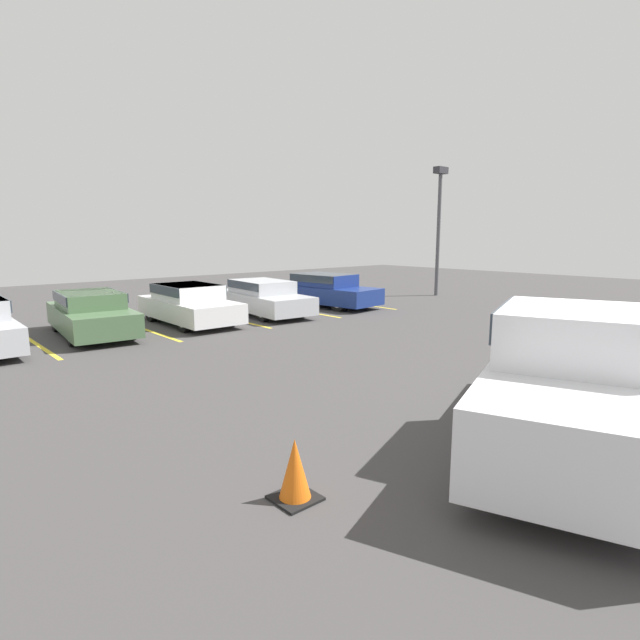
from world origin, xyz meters
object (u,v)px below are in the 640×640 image
object	(u,v)px
pickup_truck	(575,377)
traffic_cone	(295,471)
parked_sedan_b	(91,313)
light_post	(439,215)
parked_sedan_c	(189,303)
parked_sedan_d	(263,296)
parked_sedan_e	(325,289)
wheel_stop_curb	(277,298)

from	to	relation	value
pickup_truck	traffic_cone	size ratio (longest dim) A/B	8.63
parked_sedan_b	traffic_cone	xyz separation A→B (m)	(-1.33, -10.90, -0.33)
traffic_cone	light_post	bearing A→B (deg)	31.03
parked_sedan_b	parked_sedan_c	size ratio (longest dim) A/B	1.03
parked_sedan_c	parked_sedan_d	size ratio (longest dim) A/B	0.93
parked_sedan_c	parked_sedan_d	world-z (taller)	parked_sedan_c
pickup_truck	parked_sedan_e	xyz separation A→B (m)	(6.59, 12.25, -0.25)
parked_sedan_c	parked_sedan_d	xyz separation A→B (m)	(2.87, -0.05, -0.02)
pickup_truck	traffic_cone	xyz separation A→B (m)	(-3.75, 1.36, -0.62)
parked_sedan_c	pickup_truck	bearing A→B (deg)	-1.32
parked_sedan_d	traffic_cone	xyz separation A→B (m)	(-7.17, -10.75, -0.34)
pickup_truck	parked_sedan_e	world-z (taller)	pickup_truck
parked_sedan_d	wheel_stop_curb	xyz separation A→B (m)	(2.89, 2.99, -0.59)
parked_sedan_b	light_post	world-z (taller)	light_post
parked_sedan_b	traffic_cone	distance (m)	10.99
parked_sedan_d	traffic_cone	bearing A→B (deg)	-28.21
light_post	parked_sedan_e	bearing A→B (deg)	172.94
traffic_cone	parked_sedan_c	bearing A→B (deg)	68.27
parked_sedan_d	wheel_stop_curb	distance (m)	4.20
parked_sedan_d	parked_sedan_e	size ratio (longest dim) A/B	0.98
parked_sedan_c	parked_sedan_b	bearing A→B (deg)	-90.71
parked_sedan_c	parked_sedan_e	bearing A→B (deg)	92.14
parked_sedan_d	light_post	bearing A→B (deg)	91.56
parked_sedan_e	traffic_cone	size ratio (longest dim) A/B	6.79
light_post	parked_sedan_d	bearing A→B (deg)	176.06
pickup_truck	wheel_stop_curb	bearing A→B (deg)	46.82
parked_sedan_d	parked_sedan_b	bearing A→B (deg)	-85.96
parked_sedan_b	parked_sedan_d	distance (m)	5.85
parked_sedan_c	parked_sedan_e	size ratio (longest dim) A/B	0.91
parked_sedan_d	parked_sedan_e	world-z (taller)	parked_sedan_e
parked_sedan_d	traffic_cone	size ratio (longest dim) A/B	6.66
parked_sedan_c	parked_sedan_e	distance (m)	6.04
parked_sedan_c	wheel_stop_curb	xyz separation A→B (m)	(5.76, 2.95, -0.61)
pickup_truck	light_post	xyz separation A→B (m)	(13.02, 11.45, 2.81)
pickup_truck	parked_sedan_b	size ratio (longest dim) A/B	1.36
pickup_truck	wheel_stop_curb	world-z (taller)	pickup_truck
light_post	wheel_stop_curb	world-z (taller)	light_post
parked_sedan_e	traffic_cone	xyz separation A→B (m)	(-10.34, -10.89, -0.37)
pickup_truck	parked_sedan_c	size ratio (longest dim) A/B	1.40
light_post	wheel_stop_curb	bearing A→B (deg)	151.45
traffic_cone	parked_sedan_d	bearing A→B (deg)	56.29
pickup_truck	wheel_stop_curb	size ratio (longest dim) A/B	3.11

